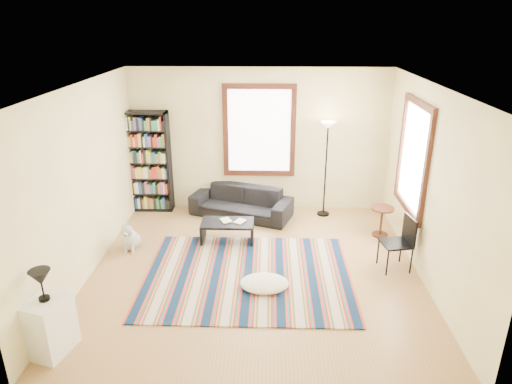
{
  "coord_description": "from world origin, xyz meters",
  "views": [
    {
      "loc": [
        0.21,
        -6.15,
        3.68
      ],
      "look_at": [
        0.0,
        0.5,
        1.1
      ],
      "focal_mm": 32.0,
      "sensor_mm": 36.0,
      "label": 1
    }
  ],
  "objects_px": {
    "coffee_table": "(228,231)",
    "sofa": "(241,202)",
    "bookshelf": "(148,162)",
    "floor_cushion": "(264,283)",
    "floor_lamp": "(326,170)",
    "white_cabinet": "(50,326)",
    "side_table": "(381,222)",
    "folding_chair": "(396,244)",
    "dog": "(130,235)"
  },
  "relations": [
    {
      "from": "folding_chair",
      "to": "floor_lamp",
      "type": "bearing_deg",
      "value": 102.85
    },
    {
      "from": "floor_lamp",
      "to": "dog",
      "type": "height_order",
      "value": "floor_lamp"
    },
    {
      "from": "bookshelf",
      "to": "floor_lamp",
      "type": "distance_m",
      "value": 3.47
    },
    {
      "from": "side_table",
      "to": "bookshelf",
      "type": "bearing_deg",
      "value": 166.4
    },
    {
      "from": "coffee_table",
      "to": "side_table",
      "type": "relative_size",
      "value": 1.67
    },
    {
      "from": "floor_lamp",
      "to": "folding_chair",
      "type": "height_order",
      "value": "floor_lamp"
    },
    {
      "from": "coffee_table",
      "to": "sofa",
      "type": "bearing_deg",
      "value": 81.13
    },
    {
      "from": "bookshelf",
      "to": "folding_chair",
      "type": "bearing_deg",
      "value": -26.94
    },
    {
      "from": "coffee_table",
      "to": "floor_cushion",
      "type": "distance_m",
      "value": 1.63
    },
    {
      "from": "side_table",
      "to": "dog",
      "type": "height_order",
      "value": "side_table"
    },
    {
      "from": "sofa",
      "to": "bookshelf",
      "type": "bearing_deg",
      "value": -168.92
    },
    {
      "from": "bookshelf",
      "to": "folding_chair",
      "type": "xyz_separation_m",
      "value": [
        4.34,
        -2.2,
        -0.57
      ]
    },
    {
      "from": "folding_chair",
      "to": "dog",
      "type": "bearing_deg",
      "value": 162.72
    },
    {
      "from": "floor_lamp",
      "to": "white_cabinet",
      "type": "relative_size",
      "value": 2.66
    },
    {
      "from": "sofa",
      "to": "folding_chair",
      "type": "height_order",
      "value": "folding_chair"
    },
    {
      "from": "floor_lamp",
      "to": "white_cabinet",
      "type": "distance_m",
      "value": 5.43
    },
    {
      "from": "coffee_table",
      "to": "white_cabinet",
      "type": "xyz_separation_m",
      "value": [
        -1.79,
        -2.86,
        0.17
      ]
    },
    {
      "from": "floor_lamp",
      "to": "bookshelf",
      "type": "bearing_deg",
      "value": 177.19
    },
    {
      "from": "dog",
      "to": "floor_lamp",
      "type": "bearing_deg",
      "value": 21.31
    },
    {
      "from": "floor_lamp",
      "to": "white_cabinet",
      "type": "bearing_deg",
      "value": -131.49
    },
    {
      "from": "side_table",
      "to": "dog",
      "type": "xyz_separation_m",
      "value": [
        -4.31,
        -0.62,
        -0.02
      ]
    },
    {
      "from": "bookshelf",
      "to": "white_cabinet",
      "type": "xyz_separation_m",
      "value": [
        -0.11,
        -4.22,
        -0.65
      ]
    },
    {
      "from": "white_cabinet",
      "to": "coffee_table",
      "type": "bearing_deg",
      "value": 73.35
    },
    {
      "from": "sofa",
      "to": "folding_chair",
      "type": "relative_size",
      "value": 2.25
    },
    {
      "from": "coffee_table",
      "to": "white_cabinet",
      "type": "bearing_deg",
      "value": -122.02
    },
    {
      "from": "coffee_table",
      "to": "floor_lamp",
      "type": "bearing_deg",
      "value": 33.52
    },
    {
      "from": "side_table",
      "to": "white_cabinet",
      "type": "xyz_separation_m",
      "value": [
        -4.5,
        -3.16,
        0.08
      ]
    },
    {
      "from": "bookshelf",
      "to": "floor_cushion",
      "type": "relative_size",
      "value": 2.84
    },
    {
      "from": "coffee_table",
      "to": "folding_chair",
      "type": "xyz_separation_m",
      "value": [
        2.66,
        -0.85,
        0.25
      ]
    },
    {
      "from": "floor_cushion",
      "to": "folding_chair",
      "type": "relative_size",
      "value": 0.82
    },
    {
      "from": "side_table",
      "to": "floor_lamp",
      "type": "bearing_deg",
      "value": 135.93
    },
    {
      "from": "side_table",
      "to": "sofa",
      "type": "bearing_deg",
      "value": 162.69
    },
    {
      "from": "sofa",
      "to": "side_table",
      "type": "height_order",
      "value": "sofa"
    },
    {
      "from": "folding_chair",
      "to": "white_cabinet",
      "type": "distance_m",
      "value": 4.88
    },
    {
      "from": "floor_cushion",
      "to": "floor_lamp",
      "type": "bearing_deg",
      "value": 67.13
    },
    {
      "from": "side_table",
      "to": "folding_chair",
      "type": "distance_m",
      "value": 1.16
    },
    {
      "from": "coffee_table",
      "to": "folding_chair",
      "type": "bearing_deg",
      "value": -17.72
    },
    {
      "from": "bookshelf",
      "to": "floor_cushion",
      "type": "height_order",
      "value": "bookshelf"
    },
    {
      "from": "bookshelf",
      "to": "side_table",
      "type": "height_order",
      "value": "bookshelf"
    },
    {
      "from": "side_table",
      "to": "folding_chair",
      "type": "xyz_separation_m",
      "value": [
        -0.05,
        -1.14,
        0.16
      ]
    },
    {
      "from": "white_cabinet",
      "to": "dog",
      "type": "relative_size",
      "value": 1.41
    },
    {
      "from": "sofa",
      "to": "coffee_table",
      "type": "bearing_deg",
      "value": -79.48
    },
    {
      "from": "sofa",
      "to": "floor_cushion",
      "type": "relative_size",
      "value": 2.75
    },
    {
      "from": "floor_lamp",
      "to": "dog",
      "type": "xyz_separation_m",
      "value": [
        -3.39,
        -1.51,
        -0.68
      ]
    },
    {
      "from": "bookshelf",
      "to": "coffee_table",
      "type": "relative_size",
      "value": 2.22
    },
    {
      "from": "bookshelf",
      "to": "dog",
      "type": "relative_size",
      "value": 4.02
    },
    {
      "from": "coffee_table",
      "to": "dog",
      "type": "distance_m",
      "value": 1.64
    },
    {
      "from": "coffee_table",
      "to": "side_table",
      "type": "xyz_separation_m",
      "value": [
        2.71,
        0.29,
        0.09
      ]
    },
    {
      "from": "bookshelf",
      "to": "floor_lamp",
      "type": "xyz_separation_m",
      "value": [
        3.47,
        -0.17,
        -0.07
      ]
    },
    {
      "from": "bookshelf",
      "to": "white_cabinet",
      "type": "relative_size",
      "value": 2.86
    }
  ]
}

